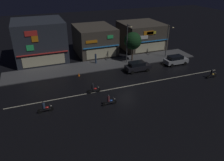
# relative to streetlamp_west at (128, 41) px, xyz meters

# --- Properties ---
(ground_plane) EXTENTS (140.00, 140.00, 0.00)m
(ground_plane) POSITION_rel_streetlamp_west_xyz_m (-3.76, -8.24, -4.29)
(ground_plane) COLOR black
(lane_divider_stripe) EXTENTS (33.56, 0.16, 0.01)m
(lane_divider_stripe) POSITION_rel_streetlamp_west_xyz_m (-3.76, -8.24, -4.29)
(lane_divider_stripe) COLOR beige
(lane_divider_stripe) RESTS_ON ground
(sidewalk_far) EXTENTS (35.33, 5.05, 0.14)m
(sidewalk_far) POSITION_rel_streetlamp_west_xyz_m (-3.76, 0.92, -4.22)
(sidewalk_far) COLOR #4C4C4F
(sidewalk_far) RESTS_ON ground
(storefront_left_block) EXTENTS (8.52, 8.90, 5.43)m
(storefront_left_block) POSITION_rel_streetlamp_west_xyz_m (6.84, 7.81, -1.58)
(storefront_left_block) COLOR #4C443A
(storefront_left_block) RESTS_ON ground
(storefront_center_block) EXTENTS (7.40, 9.21, 5.47)m
(storefront_center_block) POSITION_rel_streetlamp_west_xyz_m (-3.76, 7.97, -1.56)
(storefront_center_block) COLOR #4C443A
(storefront_center_block) RESTS_ON ground
(storefront_right_block) EXTENTS (8.99, 9.12, 7.45)m
(storefront_right_block) POSITION_rel_streetlamp_west_xyz_m (-14.36, 7.92, -0.57)
(storefront_right_block) COLOR #2D333D
(storefront_right_block) RESTS_ON ground
(streetlamp_west) EXTENTS (0.44, 1.64, 7.03)m
(streetlamp_west) POSITION_rel_streetlamp_west_xyz_m (0.00, 0.00, 0.00)
(streetlamp_west) COLOR #47494C
(streetlamp_west) RESTS_ON sidewalk_far
(streetlamp_mid) EXTENTS (0.44, 1.64, 6.16)m
(streetlamp_mid) POSITION_rel_streetlamp_west_xyz_m (8.56, 0.16, -0.46)
(streetlamp_mid) COLOR #47494C
(streetlamp_mid) RESTS_ON sidewalk_far
(pedestrian_on_sidewalk) EXTENTS (0.33, 0.33, 1.99)m
(pedestrian_on_sidewalk) POSITION_rel_streetlamp_west_xyz_m (-5.43, 1.83, -3.22)
(pedestrian_on_sidewalk) COLOR #334766
(pedestrian_on_sidewalk) RESTS_ON sidewalk_far
(street_tree) EXTENTS (3.18, 3.18, 5.38)m
(street_tree) POSITION_rel_streetlamp_west_xyz_m (1.43, 0.82, -0.38)
(street_tree) COLOR #473323
(street_tree) RESTS_ON sidewalk_far
(parked_car_near_kerb) EXTENTS (4.30, 1.98, 1.67)m
(parked_car_near_kerb) POSITION_rel_streetlamp_west_xyz_m (0.25, -3.76, -3.43)
(parked_car_near_kerb) COLOR black
(parked_car_near_kerb) RESTS_ON ground
(parked_car_trailing) EXTENTS (4.30, 1.98, 1.67)m
(parked_car_trailing) POSITION_rel_streetlamp_west_xyz_m (8.12, -3.56, -3.43)
(parked_car_trailing) COLOR #9EA0A5
(parked_car_trailing) RESTS_ON ground
(motorcycle_lead) EXTENTS (1.90, 0.60, 1.52)m
(motorcycle_lead) POSITION_rel_streetlamp_west_xyz_m (10.01, -10.45, -3.66)
(motorcycle_lead) COLOR black
(motorcycle_lead) RESTS_ON ground
(motorcycle_following) EXTENTS (1.90, 0.60, 1.52)m
(motorcycle_following) POSITION_rel_streetlamp_west_xyz_m (-15.69, -10.78, -3.66)
(motorcycle_following) COLOR black
(motorcycle_following) RESTS_ON ground
(motorcycle_opposite_lane) EXTENTS (1.90, 0.60, 1.52)m
(motorcycle_opposite_lane) POSITION_rel_streetlamp_west_xyz_m (-7.96, -12.07, -3.66)
(motorcycle_opposite_lane) COLOR black
(motorcycle_opposite_lane) RESTS_ON ground
(motorcycle_trailing_far) EXTENTS (1.90, 0.60, 1.52)m
(motorcycle_trailing_far) POSITION_rel_streetlamp_west_xyz_m (-8.91, -8.34, -3.66)
(motorcycle_trailing_far) COLOR black
(motorcycle_trailing_far) RESTS_ON ground
(traffic_cone) EXTENTS (0.36, 0.36, 0.55)m
(traffic_cone) POSITION_rel_streetlamp_west_xyz_m (-9.56, -2.17, -4.02)
(traffic_cone) COLOR orange
(traffic_cone) RESTS_ON ground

